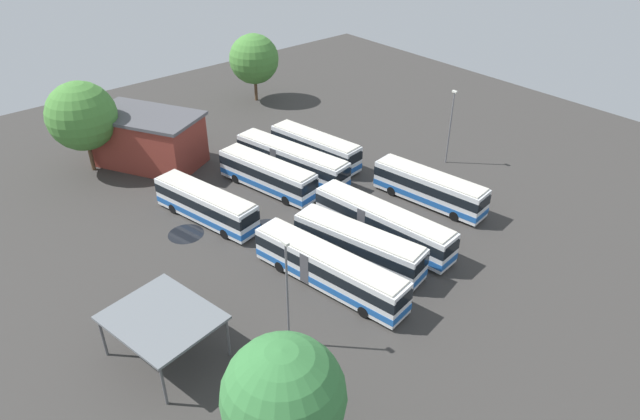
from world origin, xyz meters
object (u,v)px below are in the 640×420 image
(bus_row1_slot1, at_px, (358,245))
(depot_building, at_px, (148,139))
(bus_row0_slot3, at_px, (291,160))
(tree_northeast, at_px, (82,116))
(bus_row1_slot2, at_px, (382,223))
(bus_row1_slot4, at_px, (429,188))
(tree_west_edge, at_px, (284,396))
(bus_row0_slot2, at_px, (267,174))
(bus_row0_slot4, at_px, (315,147))
(maintenance_shelter, at_px, (162,319))
(tree_south_edge, at_px, (254,59))
(bus_row0_slot0, at_px, (206,204))
(lamp_post_by_building, at_px, (450,124))
(bus_row1_slot0, at_px, (328,269))
(lamp_post_mid_lot, at_px, (287,291))

(bus_row1_slot1, distance_m, depot_building, 29.69)
(bus_row0_slot3, distance_m, tree_northeast, 23.06)
(bus_row1_slot2, bearing_deg, tree_northeast, -154.09)
(bus_row1_slot4, bearing_deg, bus_row1_slot2, -80.13)
(tree_west_edge, bearing_deg, bus_row0_slot2, 145.89)
(bus_row1_slot1, bearing_deg, depot_building, -170.11)
(bus_row0_slot4, relative_size, maintenance_shelter, 1.42)
(bus_row0_slot2, relative_size, maintenance_shelter, 1.44)
(tree_west_edge, bearing_deg, tree_south_edge, 146.66)
(bus_row0_slot0, relative_size, bus_row0_slot4, 1.01)
(depot_building, height_order, tree_west_edge, tree_west_edge)
(depot_building, relative_size, maintenance_shelter, 1.67)
(bus_row1_slot1, xyz_separation_m, lamp_post_by_building, (-7.21, 20.99, 2.99))
(bus_row0_slot3, distance_m, bus_row1_slot1, 17.46)
(bus_row1_slot2, relative_size, bus_row1_slot4, 1.19)
(bus_row1_slot2, bearing_deg, maintenance_shelter, -89.25)
(bus_row1_slot4, bearing_deg, bus_row0_slot4, -169.17)
(bus_row1_slot2, relative_size, lamp_post_by_building, 1.68)
(depot_building, distance_m, tree_west_edge, 42.53)
(bus_row1_slot2, bearing_deg, lamp_post_by_building, 109.83)
(bus_row1_slot2, height_order, lamp_post_by_building, lamp_post_by_building)
(lamp_post_by_building, xyz_separation_m, tree_west_edge, (18.77, -37.80, 1.15))
(bus_row1_slot0, height_order, depot_building, depot_building)
(depot_building, bearing_deg, tree_south_edge, 112.31)
(bus_row1_slot2, xyz_separation_m, tree_northeast, (-30.89, -15.01, 4.75))
(tree_northeast, bearing_deg, lamp_post_by_building, 52.12)
(lamp_post_mid_lot, bearing_deg, lamp_post_by_building, 109.33)
(tree_south_edge, bearing_deg, bus_row1_slot2, -17.44)
(bus_row1_slot4, bearing_deg, lamp_post_by_building, 118.40)
(bus_row0_slot0, xyz_separation_m, bus_row0_slot3, (-2.08, 12.09, 0.00))
(bus_row0_slot0, bearing_deg, lamp_post_mid_lot, -12.67)
(lamp_post_by_building, bearing_deg, depot_building, -130.16)
(bus_row0_slot2, xyz_separation_m, tree_northeast, (-16.44, -12.46, 4.75))
(bus_row0_slot0, xyz_separation_m, maintenance_shelter, (13.64, -11.43, 1.69))
(bus_row1_slot0, relative_size, bus_row1_slot2, 1.00)
(bus_row0_slot4, bearing_deg, bus_row0_slot3, -80.27)
(bus_row1_slot1, bearing_deg, bus_row1_slot4, 101.70)
(tree_northeast, bearing_deg, tree_west_edge, -7.73)
(lamp_post_mid_lot, height_order, tree_south_edge, tree_south_edge)
(bus_row0_slot4, bearing_deg, depot_building, -129.17)
(bus_row1_slot1, height_order, bus_row1_slot2, same)
(tree_south_edge, xyz_separation_m, tree_northeast, (5.70, -26.50, 0.46))
(bus_row0_slot4, xyz_separation_m, lamp_post_by_building, (10.04, 11.40, 2.99))
(depot_building, bearing_deg, lamp_post_mid_lot, -9.58)
(lamp_post_mid_lot, xyz_separation_m, tree_south_edge, (-41.61, 26.29, 1.08))
(lamp_post_by_building, bearing_deg, tree_northeast, -127.88)
(bus_row0_slot2, height_order, lamp_post_by_building, lamp_post_by_building)
(bus_row0_slot0, height_order, tree_south_edge, tree_south_edge)
(bus_row1_slot4, bearing_deg, bus_row0_slot0, -122.14)
(bus_row1_slot1, distance_m, tree_northeast, 34.15)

